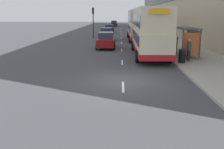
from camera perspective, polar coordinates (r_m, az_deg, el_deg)
ground_plane at (r=14.37m, az=2.50°, el=-1.56°), size 220.00×220.00×0.00m
pavement at (r=52.91m, az=9.23°, el=9.52°), size 5.00×93.00×0.14m
lane_mark_0 at (r=13.27m, az=2.54°, el=-2.83°), size 0.12×2.00×0.01m
lane_mark_1 at (r=19.98m, az=2.33°, el=2.81°), size 0.12×2.00×0.01m
lane_mark_2 at (r=26.79m, az=2.23°, el=5.60°), size 0.12×2.00×0.01m
lane_mark_3 at (r=33.64m, az=2.16°, el=7.26°), size 0.12×2.00×0.01m
lane_mark_4 at (r=40.51m, az=2.12°, el=8.36°), size 0.12×2.00×0.01m
lane_mark_5 at (r=47.38m, az=2.09°, el=9.14°), size 0.12×2.00×0.01m
lane_mark_6 at (r=54.27m, az=2.07°, el=9.72°), size 0.12×2.00×0.01m
lane_mark_7 at (r=61.16m, az=2.05°, el=10.17°), size 0.12×2.00×0.01m
lane_mark_8 at (r=68.05m, az=2.04°, el=10.53°), size 0.12×2.00×0.01m
bus_shelter at (r=22.91m, az=17.09°, el=8.35°), size 1.60×4.20×2.48m
double_decker_bus_near at (r=23.00m, az=8.60°, el=9.83°), size 2.85×10.67×4.30m
double_decker_bus_ahead at (r=37.14m, az=5.93°, el=11.33°), size 2.85×11.42×4.30m
car_0 at (r=37.28m, az=-1.30°, el=9.24°), size 2.02×3.82×1.77m
car_1 at (r=76.91m, az=0.45°, el=11.55°), size 2.05×3.89×1.78m
car_2 at (r=51.94m, az=-0.65°, el=10.47°), size 2.06×3.83×1.70m
car_3 at (r=28.17m, az=-1.40°, el=7.80°), size 2.05×4.43×1.78m
pedestrian_at_shelter at (r=23.77m, az=14.33°, el=6.78°), size 0.37×0.37×1.85m
pedestrian_1 at (r=20.75m, az=17.16°, el=5.43°), size 0.34×0.34×1.70m
pedestrian_2 at (r=27.16m, az=17.82°, el=7.11°), size 0.32×0.32×1.61m
litter_bin at (r=19.74m, az=15.73°, el=4.13°), size 0.55×0.55×1.05m
traffic_light_far_kerb at (r=39.82m, az=-4.34°, el=12.85°), size 0.30×0.32×4.76m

